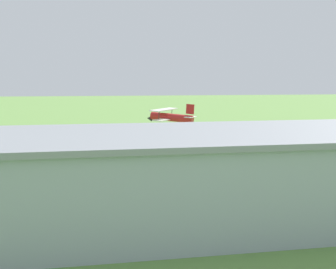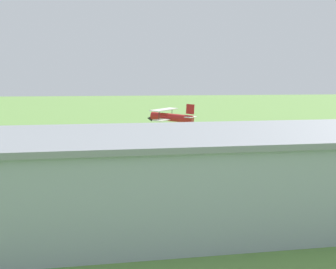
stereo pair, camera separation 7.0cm
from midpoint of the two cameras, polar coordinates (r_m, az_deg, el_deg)
ground_plane at (r=68.81m, az=-3.06°, el=-1.83°), size 400.00×400.00×0.00m
hangar at (r=35.67m, az=1.07°, el=-4.47°), size 32.11×16.35×5.91m
biplane at (r=72.63m, az=0.26°, el=1.87°), size 6.72×6.92×3.49m
person_beside_truck at (r=52.04m, az=12.71°, el=-3.67°), size 0.43×0.43×1.61m
person_at_fence_line at (r=53.70m, az=13.11°, el=-3.31°), size 0.39×0.39×1.72m
person_crossing_taxiway at (r=53.63m, az=14.66°, el=-3.41°), size 0.47×0.47×1.65m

